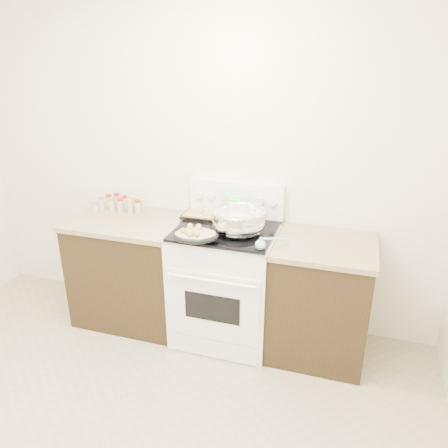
% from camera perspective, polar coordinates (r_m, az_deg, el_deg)
% --- Properties ---
extents(room_shell, '(4.10, 3.60, 2.75)m').
position_cam_1_polar(room_shell, '(1.98, -22.01, 5.57)').
color(room_shell, silver).
rests_on(room_shell, ground).
extents(counter_left, '(0.93, 0.67, 0.92)m').
position_cam_1_polar(counter_left, '(3.80, -11.84, -5.79)').
color(counter_left, black).
rests_on(counter_left, ground).
extents(counter_right, '(0.73, 0.67, 0.92)m').
position_cam_1_polar(counter_right, '(3.39, 12.34, -9.47)').
color(counter_right, black).
rests_on(counter_right, ground).
extents(kitchen_range, '(0.78, 0.73, 1.22)m').
position_cam_1_polar(kitchen_range, '(3.48, 0.27, -7.46)').
color(kitchen_range, white).
rests_on(kitchen_range, ground).
extents(mixing_bowl, '(0.40, 0.40, 0.23)m').
position_cam_1_polar(mixing_bowl, '(3.18, 1.91, 0.39)').
color(mixing_bowl, silver).
rests_on(mixing_bowl, kitchen_range).
extents(roasting_pan, '(0.38, 0.31, 0.11)m').
position_cam_1_polar(roasting_pan, '(3.06, -3.78, -1.43)').
color(roasting_pan, black).
rests_on(roasting_pan, kitchen_range).
extents(baking_sheet, '(0.37, 0.26, 0.06)m').
position_cam_1_polar(baking_sheet, '(3.50, -2.27, 1.27)').
color(baking_sheet, black).
rests_on(baking_sheet, kitchen_range).
extents(wooden_spoon, '(0.08, 0.27, 0.04)m').
position_cam_1_polar(wooden_spoon, '(3.21, 1.68, -0.93)').
color(wooden_spoon, tan).
rests_on(wooden_spoon, kitchen_range).
extents(blue_ladle, '(0.21, 0.20, 0.09)m').
position_cam_1_polar(blue_ladle, '(2.96, 5.04, -2.62)').
color(blue_ladle, '#96C2E0').
rests_on(blue_ladle, kitchen_range).
extents(spice_jars, '(0.39, 0.24, 0.13)m').
position_cam_1_polar(spice_jars, '(3.78, -13.46, 2.54)').
color(spice_jars, '#BFB28C').
rests_on(spice_jars, counter_left).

